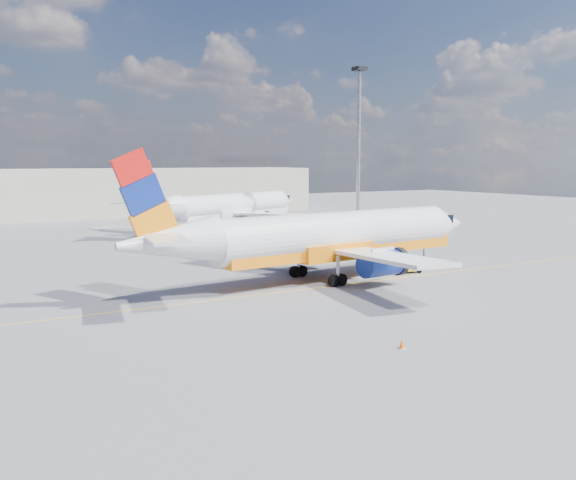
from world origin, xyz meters
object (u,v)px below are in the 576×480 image
main_jet (327,237)px  second_jet (228,207)px  traffic_cone (402,344)px  gse_tug (406,264)px

main_jet → second_jet: 38.48m
second_jet → traffic_cone: 57.30m
main_jet → gse_tug: (7.54, -0.68, -2.67)m
main_jet → traffic_cone: main_jet is taller
main_jet → second_jet: (9.00, 37.41, -0.26)m
main_jet → gse_tug: bearing=-11.0°
main_jet → second_jet: main_jet is taller
main_jet → gse_tug: size_ratio=14.29×
second_jet → gse_tug: 38.20m
second_jet → gse_tug: (-1.45, -38.10, -2.42)m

